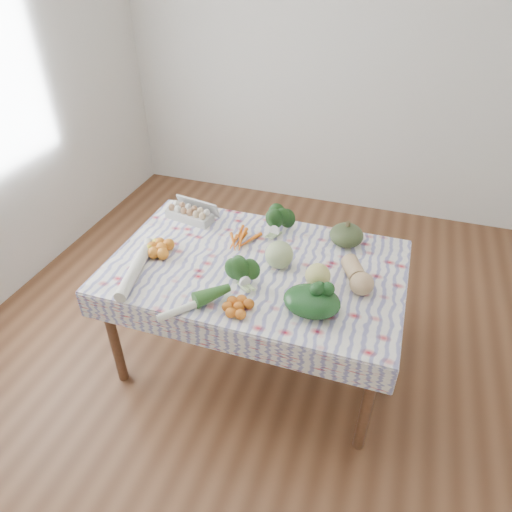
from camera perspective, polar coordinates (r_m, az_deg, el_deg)
ground at (r=3.12m, az=0.00°, el=-12.30°), size 4.50×4.50×0.00m
wall_back at (r=4.38m, az=10.18°, el=23.14°), size 4.00×0.04×2.80m
dining_table at (r=2.65m, az=0.00°, el=-2.48°), size 1.60×1.00×0.75m
tablecloth at (r=2.61m, az=0.00°, el=-1.14°), size 1.66×1.06×0.01m
egg_carton at (r=3.02m, az=-8.32°, el=5.19°), size 0.33×0.18×0.08m
carrot_bunch at (r=2.77m, az=-1.72°, el=1.95°), size 0.22×0.20×0.04m
kale_bunch at (r=2.84m, az=2.86°, el=4.25°), size 0.20×0.19×0.15m
kabocha_squash at (r=2.79m, az=11.25°, el=2.58°), size 0.26×0.26×0.13m
cabbage at (r=2.55m, az=2.92°, el=0.17°), size 0.17×0.17×0.16m
butternut_squash at (r=2.49m, az=12.56°, el=-2.19°), size 0.24×0.30×0.13m
orange_cluster at (r=2.73m, az=-11.76°, el=0.96°), size 0.25×0.25×0.07m
broccoli at (r=2.44m, az=-1.94°, el=-2.27°), size 0.22×0.22×0.11m
mandarin_cluster at (r=2.29m, az=-2.20°, el=-6.29°), size 0.22×0.22×0.06m
grapefruit at (r=2.43m, az=7.72°, el=-2.45°), size 0.15×0.15×0.14m
spinach_bag at (r=2.28m, az=6.99°, el=-5.63°), size 0.34×0.31×0.13m
daikon at (r=2.58m, az=-15.03°, el=-1.91°), size 0.16×0.46×0.07m
leek at (r=2.33m, az=-7.81°, el=-6.03°), size 0.28×0.33×0.04m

